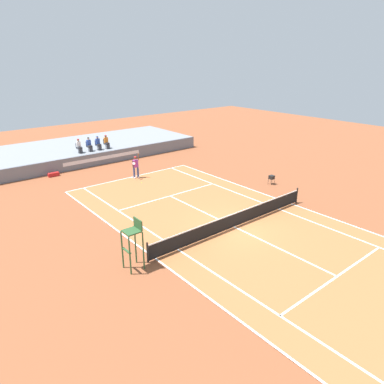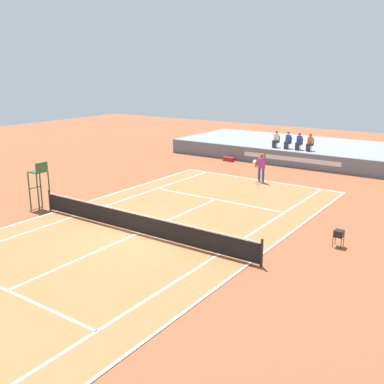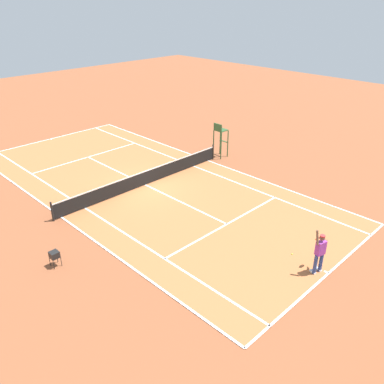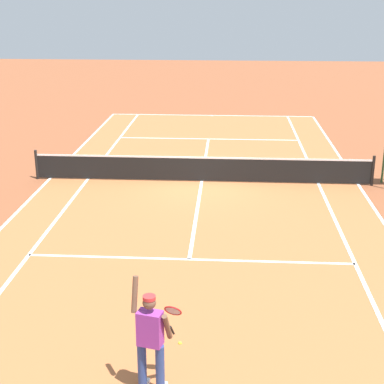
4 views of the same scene
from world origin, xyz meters
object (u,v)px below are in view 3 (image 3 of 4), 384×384
tennis_player (320,252)px  ball_hopper (54,254)px  tennis_ball (292,254)px  umpire_chair (220,135)px

tennis_player → ball_hopper: size_ratio=2.98×
tennis_ball → umpire_chair: 12.15m
tennis_ball → umpire_chair: bearing=-123.1°
ball_hopper → umpire_chair: bearing=-166.2°
tennis_player → umpire_chair: size_ratio=0.85×
tennis_ball → umpire_chair: size_ratio=0.03×
tennis_player → ball_hopper: tennis_player is taller
tennis_ball → tennis_player: bearing=75.8°
tennis_player → umpire_chair: 13.42m
tennis_ball → ball_hopper: 10.18m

